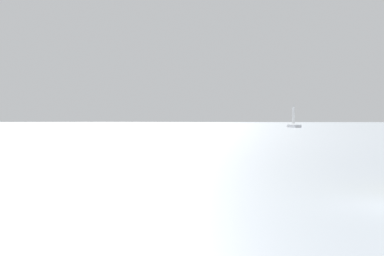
# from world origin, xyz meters

# --- Properties ---
(distant_headland) EXTENTS (1133.87, 433.34, 28.57)m
(distant_headland) POSITION_xyz_m (151.96, 1332.90, 14.29)
(distant_headland) COLOR #4C564C
(distant_headland) RESTS_ON ground_plane
(small_sailboat) EXTENTS (2.70, 9.07, 8.39)m
(small_sailboat) POSITION_xyz_m (53.42, 191.08, 0.76)
(small_sailboat) COLOR white
(small_sailboat) RESTS_ON ground_plane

